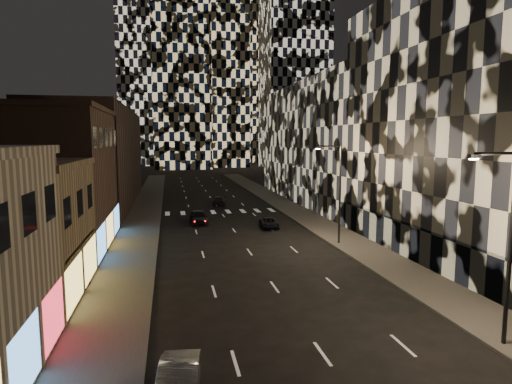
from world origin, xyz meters
name	(u,v)px	position (x,y,z in m)	size (l,w,h in m)	color
sidewalk_left	(144,214)	(-10.00, 50.00, 0.07)	(4.00, 120.00, 0.15)	#47443F
sidewalk_right	(292,209)	(10.00, 50.00, 0.07)	(4.00, 120.00, 0.15)	#47443F
curb_left	(160,213)	(-7.90, 50.00, 0.07)	(0.20, 120.00, 0.15)	#4C4C47
curb_right	(278,209)	(7.90, 50.00, 0.07)	(0.20, 120.00, 0.15)	#4C4C47
retail_brown	(48,182)	(-17.00, 33.50, 6.00)	(10.00, 15.00, 12.00)	#4A342A
retail_filler_left	(97,157)	(-17.00, 60.00, 7.00)	(10.00, 40.00, 14.00)	#4A342A
midrise_right	(498,123)	(20.00, 24.50, 11.00)	(16.00, 25.00, 22.00)	#232326
midrise_base	(408,240)	(12.30, 24.50, 1.50)	(0.60, 25.00, 3.00)	#383838
midrise_filler_right	(342,144)	(20.00, 57.00, 9.00)	(16.00, 40.00, 18.00)	#232326
tower_right_mid	(294,16)	(35.00, 135.00, 50.00)	(20.00, 20.00, 100.00)	black
tower_left_back	(150,3)	(-12.00, 165.00, 60.00)	(24.00, 24.00, 120.00)	black
tower_center_low	(180,22)	(-2.00, 140.00, 47.50)	(18.00, 18.00, 95.00)	black
streetlight_near	(507,235)	(8.35, 10.00, 5.35)	(2.55, 0.25, 9.00)	black
streetlight_far	(338,187)	(8.35, 30.00, 5.35)	(2.55, 0.25, 9.00)	black
car_dark_midlane	(198,217)	(-3.45, 42.45, 0.78)	(1.83, 4.56, 1.55)	black
car_dark_oncoming	(219,201)	(0.50, 56.12, 0.64)	(1.80, 4.43, 1.28)	black
car_dark_rightlane	(269,223)	(4.00, 38.51, 0.54)	(1.80, 3.90, 1.08)	black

